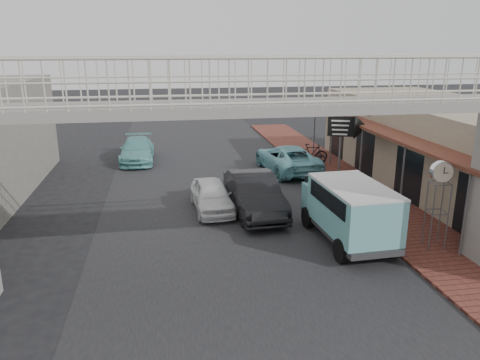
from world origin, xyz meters
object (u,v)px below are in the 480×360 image
object	(u,v)px
street_clock	(441,176)
arrow_sign	(359,128)
white_hatchback	(212,195)
angkot_curb	(287,158)
angkot_far	(137,150)
angkot_van	(350,205)
motorcycle_far	(312,153)
motorcycle_near	(311,157)
dark_sedan	(254,194)

from	to	relation	value
street_clock	arrow_sign	xyz separation A→B (m)	(0.51, 7.78, 0.24)
white_hatchback	angkot_curb	world-z (taller)	angkot_curb
white_hatchback	angkot_far	world-z (taller)	angkot_far
angkot_curb	street_clock	distance (m)	10.95
angkot_far	street_clock	bearing A→B (deg)	-53.46
angkot_van	motorcycle_far	bearing A→B (deg)	75.91
angkot_curb	motorcycle_near	size ratio (longest dim) A/B	3.08
angkot_curb	motorcycle_far	size ratio (longest dim) A/B	2.83
dark_sedan	angkot_curb	bearing A→B (deg)	61.03
angkot_van	motorcycle_far	distance (m)	11.09
angkot_far	street_clock	xyz separation A→B (m)	(10.31, -14.23, 1.87)
dark_sedan	street_clock	xyz separation A→B (m)	(5.26, -4.45, 1.74)
motorcycle_far	street_clock	bearing A→B (deg)	-169.91
white_hatchback	motorcycle_far	bearing A→B (deg)	43.27
angkot_van	street_clock	xyz separation A→B (m)	(2.61, -1.01, 1.19)
angkot_van	arrow_sign	bearing A→B (deg)	62.54
motorcycle_near	street_clock	xyz separation A→B (m)	(0.59, -11.45, 2.00)
angkot_curb	street_clock	world-z (taller)	street_clock
white_hatchback	arrow_sign	size ratio (longest dim) A/B	1.12
angkot_far	street_clock	size ratio (longest dim) A/B	1.57
street_clock	arrow_sign	size ratio (longest dim) A/B	0.89
angkot_far	dark_sedan	bearing A→B (deg)	-62.07
angkot_van	motorcycle_far	size ratio (longest dim) A/B	2.44
angkot_curb	street_clock	xyz separation A→B (m)	(2.22, -10.56, 1.83)
motorcycle_far	motorcycle_near	bearing A→B (deg)	165.01
angkot_curb	street_clock	size ratio (longest dim) A/B	1.76
angkot_van	arrow_sign	xyz separation A→B (m)	(3.13, 6.77, 1.42)
angkot_van	angkot_far	bearing A→B (deg)	117.54
angkot_van	street_clock	bearing A→B (deg)	-23.77
angkot_curb	motorcycle_near	distance (m)	1.86
angkot_curb	angkot_van	world-z (taller)	angkot_van
street_clock	arrow_sign	world-z (taller)	arrow_sign
motorcycle_near	white_hatchback	bearing A→B (deg)	152.34
arrow_sign	angkot_van	bearing A→B (deg)	-94.13
arrow_sign	angkot_far	bearing A→B (deg)	169.90
angkot_curb	arrow_sign	bearing A→B (deg)	128.96
white_hatchback	angkot_van	distance (m)	5.96
white_hatchback	motorcycle_near	xyz separation A→B (m)	(6.32, 6.39, -0.09)
street_clock	angkot_far	bearing A→B (deg)	133.15
arrow_sign	dark_sedan	bearing A→B (deg)	-129.31
arrow_sign	angkot_curb	bearing A→B (deg)	155.18
angkot_far	motorcycle_far	size ratio (longest dim) A/B	2.53
angkot_far	arrow_sign	world-z (taller)	arrow_sign
white_hatchback	motorcycle_far	distance (m)	9.39
dark_sedan	arrow_sign	world-z (taller)	arrow_sign
dark_sedan	angkot_van	xyz separation A→B (m)	(2.64, -3.44, 0.55)
angkot_far	arrow_sign	distance (m)	12.77
dark_sedan	angkot_curb	size ratio (longest dim) A/B	0.95
dark_sedan	motorcycle_far	distance (m)	8.84
angkot_van	arrow_sign	world-z (taller)	arrow_sign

